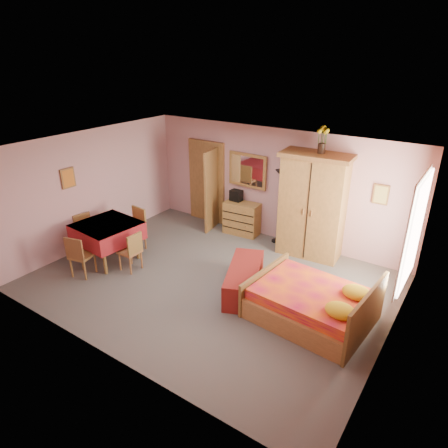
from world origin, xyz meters
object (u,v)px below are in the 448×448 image
Objects in this scene: bench at (244,279)px; chair_north at (133,230)px; wall_mirror at (247,170)px; wardrobe at (313,206)px; floor_lamp at (278,207)px; bed at (312,295)px; dining_table at (109,242)px; chair_south at (82,255)px; chest_of_drawers at (242,218)px; sunflower_vase at (322,140)px; stereo at (236,195)px; chair_west at (87,234)px; chair_east at (130,251)px.

chair_north reaches higher than bench.
wardrobe reaches higher than wall_mirror.
floor_lamp is 0.90× the size of bed.
dining_table is 0.72m from chair_south.
chest_of_drawers is 3.17m from dining_table.
wardrobe is 4.14× the size of sunflower_vase.
chair_north is at bearing -139.00° from floor_lamp.
wall_mirror is 1.16× the size of chair_south.
wall_mirror reaches higher than floor_lamp.
chest_of_drawers is 3.78m from chair_south.
floor_lamp reaches higher than bench.
chest_of_drawers reaches higher than bench.
bed is at bearing 1.99° from chair_south.
floor_lamp is 2.35m from bench.
floor_lamp reaches higher than chair_north.
chair_south reaches higher than dining_table.
wardrobe reaches higher than chair_south.
dining_table reaches higher than bench.
wardrobe is 2.57× the size of chair_south.
dining_table is (-1.42, -2.78, -0.51)m from stereo.
sunflower_vase reaches higher than bed.
wardrobe reaches higher than chair_west.
bench is (0.47, -2.22, -0.62)m from floor_lamp.
stereo is at bearing 177.16° from sunflower_vase.
wall_mirror is 4.13m from chair_south.
chair_north is at bearing 178.73° from bench.
sunflower_vase is at bearing 30.74° from chair_south.
sunflower_vase is at bearing -5.40° from wall_mirror.
dining_table reaches higher than chest_of_drawers.
chair_south is (0.04, -0.72, 0.02)m from dining_table.
bed is at bearing -39.08° from wall_mirror.
chair_south is at bearing -119.55° from chest_of_drawers.
chest_of_drawers is at bearing 122.87° from bench.
wardrobe is at bearing -142.95° from chair_north.
chair_south is (-2.96, -1.30, 0.19)m from bench.
bed is (2.93, -2.26, -0.48)m from stereo.
bench is at bearing -75.19° from chair_east.
sunflower_vase is at bearing 135.63° from chair_west.
wall_mirror is (0.00, 0.21, 1.15)m from chest_of_drawers.
wardrobe is at bearing -9.74° from floor_lamp.
wardrobe is 2.37× the size of chair_north.
floor_lamp is (0.92, 0.08, 0.47)m from chest_of_drawers.
chair_south is at bearing -159.13° from bed.
sunflower_vase reaches higher than wardrobe.
chair_north reaches higher than chair_south.
wardrobe is at bearing 79.01° from bench.
dining_table is 0.67m from chair_east.
chair_east is (-2.34, -0.62, 0.17)m from bench.
wall_mirror is at bearing 166.74° from wardrobe.
chair_east is (-1.88, -2.83, -0.45)m from floor_lamp.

